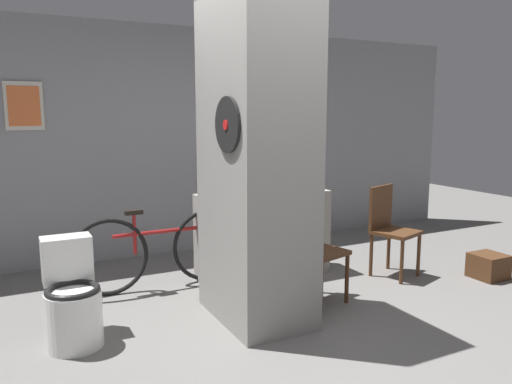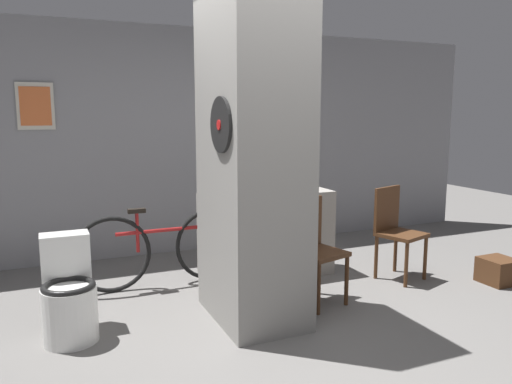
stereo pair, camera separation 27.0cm
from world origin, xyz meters
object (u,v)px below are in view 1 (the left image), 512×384
(toilet, at_px, (72,301))
(bicycle, at_px, (161,249))
(chair_near_pillar, at_px, (313,244))
(bottle_tall, at_px, (266,182))
(chair_by_doorway, at_px, (390,226))

(toilet, distance_m, bicycle, 1.22)
(chair_near_pillar, distance_m, bottle_tall, 0.88)
(chair_near_pillar, xyz_separation_m, bottle_tall, (-0.07, 0.75, 0.46))
(toilet, xyz_separation_m, bottle_tall, (1.92, 0.67, 0.65))
(bicycle, relative_size, bottle_tall, 5.73)
(toilet, bearing_deg, chair_by_doorway, 2.98)
(bicycle, xyz_separation_m, bottle_tall, (1.03, -0.17, 0.59))
(chair_near_pillar, bearing_deg, chair_by_doorway, -2.19)
(chair_near_pillar, relative_size, bottle_tall, 3.13)
(bicycle, bearing_deg, chair_near_pillar, -39.84)
(chair_by_doorway, xyz_separation_m, bottle_tall, (-1.14, 0.51, 0.46))
(chair_by_doorway, height_order, bicycle, chair_by_doorway)
(chair_near_pillar, distance_m, bicycle, 1.43)
(toilet, height_order, chair_by_doorway, chair_by_doorway)
(chair_by_doorway, bearing_deg, chair_near_pillar, 174.55)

